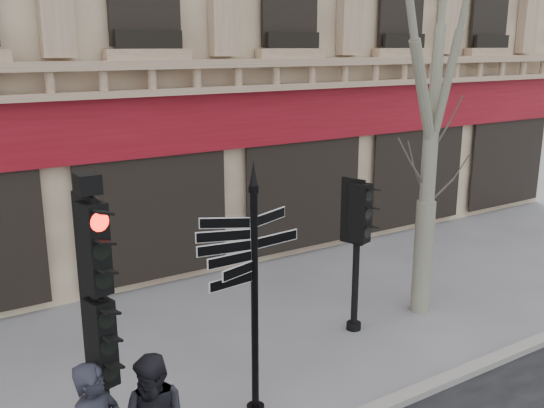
# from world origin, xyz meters

# --- Properties ---
(ground) EXTENTS (80.00, 80.00, 0.00)m
(ground) POSITION_xyz_m (0.00, 0.00, 0.00)
(ground) COLOR slate
(ground) RESTS_ON ground
(fingerpost) EXTENTS (1.69, 1.69, 3.77)m
(fingerpost) POSITION_xyz_m (-0.69, -0.47, 2.53)
(fingerpost) COLOR black
(fingerpost) RESTS_ON ground
(traffic_signal_main) EXTENTS (0.50, 0.40, 3.96)m
(traffic_signal_main) POSITION_xyz_m (-3.02, -1.07, 2.50)
(traffic_signal_main) COLOR black
(traffic_signal_main) RESTS_ON ground
(traffic_signal_secondary) EXTENTS (0.56, 0.47, 2.85)m
(traffic_signal_secondary) POSITION_xyz_m (2.30, 0.88, 1.99)
(traffic_signal_secondary) COLOR black
(traffic_signal_secondary) RESTS_ON ground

